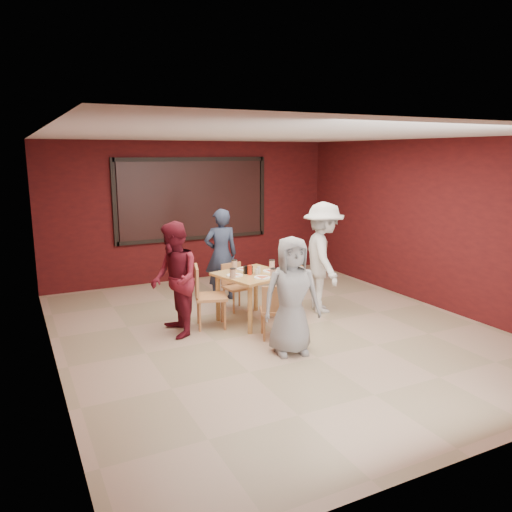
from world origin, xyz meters
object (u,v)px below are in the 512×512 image
chair_back (234,284)px  chair_left (206,293)px  diner_front (291,296)px  chair_front (275,308)px  diner_left (174,280)px  dining_table (253,279)px  chair_right (290,286)px  diner_right (323,258)px  diner_back (221,255)px

chair_back → chair_left: bearing=-140.0°
chair_back → diner_front: 2.07m
chair_front → diner_front: 0.61m
chair_back → chair_left: (-0.75, -0.63, 0.10)m
chair_front → diner_front: size_ratio=0.52×
chair_front → diner_left: size_ratio=0.49×
diner_left → chair_left: bearing=107.1°
dining_table → chair_front: dining_table is taller
chair_right → chair_back: bearing=137.2°
dining_table → diner_right: (1.25, -0.03, 0.23)m
dining_table → diner_right: size_ratio=0.65×
diner_front → dining_table: bearing=98.3°
dining_table → diner_front: size_ratio=0.76×
chair_back → diner_right: bearing=-30.5°
diner_back → diner_right: 1.83m
dining_table → diner_back: size_ratio=0.72×
dining_table → chair_back: (0.00, 0.71, -0.24)m
dining_table → diner_right: 1.28m
chair_left → dining_table: bearing=-5.9°
dining_table → diner_back: (0.03, 1.33, 0.14)m
diner_back → chair_left: bearing=67.2°
chair_back → chair_right: 0.95m
dining_table → chair_back: size_ratio=1.53×
dining_table → chair_right: 0.73m
diner_back → chair_right: bearing=127.0°
dining_table → chair_left: size_ratio=1.25×
dining_table → diner_left: size_ratio=0.72×
chair_back → chair_left: size_ratio=0.82×
chair_left → diner_back: (0.77, 1.25, 0.28)m
diner_front → chair_right: bearing=72.7°
chair_back → diner_right: diner_right is taller
chair_back → diner_right: (1.25, -0.74, 0.46)m
dining_table → diner_front: (-0.10, -1.33, 0.10)m
chair_back → chair_front: bearing=-92.4°
diner_front → chair_back: bearing=99.8°
chair_left → diner_left: bearing=-166.4°
chair_back → diner_front: size_ratio=0.50×
chair_back → diner_right: 1.52m
chair_front → diner_back: (0.09, 2.14, 0.36)m
diner_back → diner_left: bearing=56.0°
chair_back → diner_back: (0.02, 0.62, 0.38)m
chair_left → diner_back: diner_back is taller
chair_back → diner_back: bearing=87.8°
chair_right → diner_left: 1.99m
chair_front → chair_back: chair_front is taller
chair_front → chair_right: 1.16m
chair_left → diner_right: (2.00, -0.11, 0.37)m
diner_back → diner_right: size_ratio=0.90×
chair_back → diner_left: 1.51m
chair_left → chair_right: chair_left is taller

